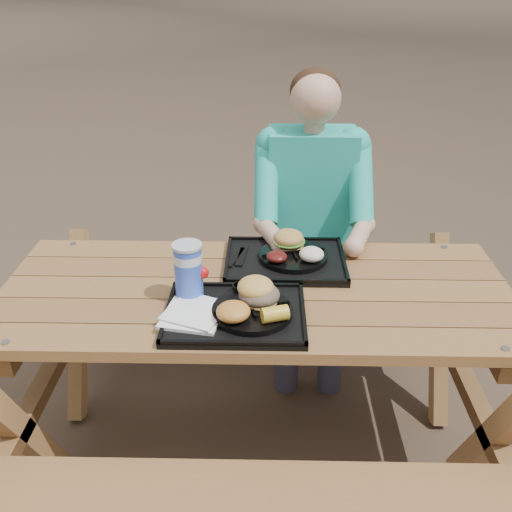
{
  "coord_description": "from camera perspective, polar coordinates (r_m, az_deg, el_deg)",
  "views": [
    {
      "loc": [
        0.04,
        -1.72,
        1.78
      ],
      "look_at": [
        0.0,
        0.0,
        0.88
      ],
      "focal_mm": 40.0,
      "sensor_mm": 36.0,
      "label": 1
    }
  ],
  "objects": [
    {
      "name": "burger",
      "position": [
        2.19,
        3.29,
        2.17
      ],
      "size": [
        0.12,
        0.12,
        0.11
      ],
      "primitive_type": null,
      "color": "#C59045",
      "rests_on": "plate_far"
    },
    {
      "name": "picnic_table",
      "position": [
        2.22,
        -0.0,
        -11.6
      ],
      "size": [
        1.8,
        1.49,
        0.75
      ],
      "primitive_type": null,
      "color": "#999999",
      "rests_on": "ground"
    },
    {
      "name": "plate_near",
      "position": [
        1.83,
        -0.37,
        -5.52
      ],
      "size": [
        0.26,
        0.26,
        0.02
      ],
      "primitive_type": "cylinder",
      "color": "black",
      "rests_on": "tray_near"
    },
    {
      "name": "ground",
      "position": [
        2.48,
        -0.0,
        -18.32
      ],
      "size": [
        60.0,
        60.0,
        0.0
      ],
      "primitive_type": "plane",
      "color": "#999999",
      "rests_on": "ground"
    },
    {
      "name": "potato_salad",
      "position": [
        2.1,
        5.58,
        0.18
      ],
      "size": [
        0.09,
        0.09,
        0.05
      ],
      "primitive_type": "ellipsoid",
      "color": "white",
      "rests_on": "plate_far"
    },
    {
      "name": "condiment_bbq",
      "position": [
        1.93,
        -1.55,
        -3.32
      ],
      "size": [
        0.05,
        0.05,
        0.03
      ],
      "primitive_type": "cylinder",
      "color": "black",
      "rests_on": "tray_near"
    },
    {
      "name": "mac_cheese",
      "position": [
        1.76,
        -2.29,
        -5.57
      ],
      "size": [
        0.11,
        0.11,
        0.05
      ],
      "primitive_type": "ellipsoid",
      "color": "gold",
      "rests_on": "plate_near"
    },
    {
      "name": "diner",
      "position": [
        2.65,
        5.32,
        2.03
      ],
      "size": [
        0.48,
        0.84,
        1.28
      ],
      "primitive_type": null,
      "color": "#1AB7AF",
      "rests_on": "ground"
    },
    {
      "name": "sandwich",
      "position": [
        1.83,
        0.32,
        -2.88
      ],
      "size": [
        0.12,
        0.12,
        0.13
      ],
      "primitive_type": null,
      "color": "gold",
      "rests_on": "plate_near"
    },
    {
      "name": "tray_near",
      "position": [
        1.85,
        -2.08,
        -5.93
      ],
      "size": [
        0.45,
        0.35,
        0.02
      ],
      "primitive_type": "cube",
      "color": "black",
      "rests_on": "picnic_table"
    },
    {
      "name": "cutlery_far",
      "position": [
        2.17,
        -1.43,
        0.0
      ],
      "size": [
        0.05,
        0.16,
        0.01
      ],
      "primitive_type": "cube",
      "rotation": [
        0.0,
        0.0,
        -0.11
      ],
      "color": "black",
      "rests_on": "tray_far"
    },
    {
      "name": "baked_beans",
      "position": [
        2.09,
        2.08,
        -0.07
      ],
      "size": [
        0.08,
        0.08,
        0.04
      ],
      "primitive_type": "ellipsoid",
      "color": "#531210",
      "rests_on": "plate_far"
    },
    {
      "name": "napkin_stack",
      "position": [
        1.83,
        -6.34,
        -5.78
      ],
      "size": [
        0.21,
        0.21,
        0.02
      ],
      "primitive_type": "cube",
      "rotation": [
        0.0,
        0.0,
        -0.18
      ],
      "color": "white",
      "rests_on": "tray_near"
    },
    {
      "name": "tray_far",
      "position": [
        2.16,
        2.95,
        -0.56
      ],
      "size": [
        0.45,
        0.35,
        0.02
      ],
      "primitive_type": "cube",
      "color": "black",
      "rests_on": "picnic_table"
    },
    {
      "name": "condiment_mustard",
      "position": [
        1.94,
        -0.25,
        -3.23
      ],
      "size": [
        0.06,
        0.06,
        0.03
      ],
      "primitive_type": "cylinder",
      "color": "orange",
      "rests_on": "tray_near"
    },
    {
      "name": "soda_cup",
      "position": [
        1.89,
        -6.76,
        -1.65
      ],
      "size": [
        0.09,
        0.09,
        0.19
      ],
      "primitive_type": "cylinder",
      "color": "blue",
      "rests_on": "tray_near"
    },
    {
      "name": "corn_cob",
      "position": [
        1.76,
        1.9,
        -5.81
      ],
      "size": [
        0.1,
        0.1,
        0.05
      ],
      "primitive_type": null,
      "rotation": [
        0.0,
        0.0,
        0.3
      ],
      "color": "yellow",
      "rests_on": "plate_near"
    },
    {
      "name": "plate_far",
      "position": [
        2.16,
        3.75,
        0.03
      ],
      "size": [
        0.26,
        0.26,
        0.02
      ],
      "primitive_type": "cylinder",
      "color": "black",
      "rests_on": "tray_far"
    }
  ]
}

